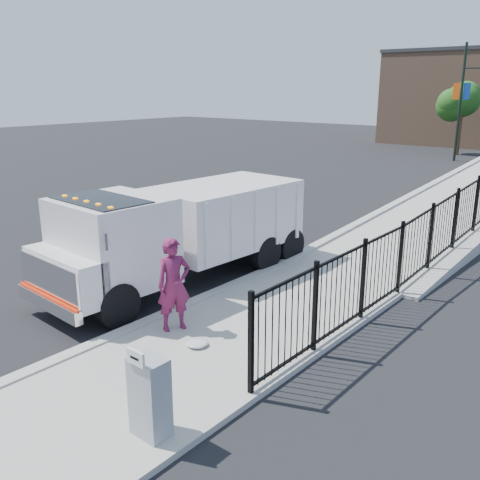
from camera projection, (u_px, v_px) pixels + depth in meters
The scene contains 11 objects.
ground at pixel (186, 309), 12.80m from camera, with size 120.00×120.00×0.00m, color black.
sidewalk at pixel (183, 365), 10.12m from camera, with size 3.55×12.00×0.12m, color #9E998E.
curb at pixel (119, 335), 11.29m from camera, with size 0.30×12.00×0.16m, color #ADAAA3.
truck at pixel (177, 229), 14.08m from camera, with size 2.96×7.98×2.69m.
worker at pixel (174, 284), 11.24m from camera, with size 0.73×0.48×2.01m, color maroon.
utility_cabinet at pixel (150, 397), 7.86m from camera, with size 0.55×0.40×1.25m, color gray.
arrow_sign at pixel (135, 358), 7.49m from camera, with size 0.35×0.04×0.22m, color white.
debris at pixel (197, 343), 10.73m from camera, with size 0.45×0.45×0.11m, color silver.
light_pole_0 at pixel (465, 98), 36.77m from camera, with size 3.77×0.22×8.00m.
tree_0 at pixel (462, 102), 40.38m from camera, with size 2.65×2.65×5.32m.
building at pixel (452, 99), 49.80m from camera, with size 10.00×10.00×8.00m, color #8C664C.
Camera 1 is at (8.52, -8.31, 5.15)m, focal length 40.00 mm.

